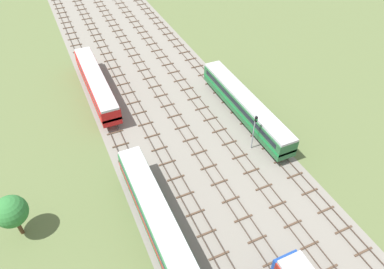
{
  "coord_description": "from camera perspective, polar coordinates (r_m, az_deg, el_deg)",
  "views": [
    {
      "loc": [
        -15.54,
        11.73,
        34.72
      ],
      "look_at": [
        0.0,
        45.9,
        1.5
      ],
      "focal_mm": 33.3,
      "sensor_mm": 36.0,
      "label": 1
    }
  ],
  "objects": [
    {
      "name": "passenger_coach_centre_right_midfar",
      "position": [
        54.31,
        8.45,
        4.75
      ],
      "size": [
        2.96,
        22.0,
        3.8
      ],
      "color": "#286638",
      "rests_on": "ground"
    },
    {
      "name": "diesel_railcar_far_left_far",
      "position": [
        60.62,
        -15.12,
        7.96
      ],
      "size": [
        2.96,
        20.5,
        3.8
      ],
      "color": "red",
      "rests_on": "ground"
    },
    {
      "name": "track_centre_left",
      "position": [
        59.05,
        -4.48,
        5.51
      ],
      "size": [
        2.4,
        126.0,
        0.29
      ],
      "color": "#47382D",
      "rests_on": "ground"
    },
    {
      "name": "lineside_tree_1",
      "position": [
        42.71,
        -27.0,
        -10.95
      ],
      "size": [
        3.52,
        3.52,
        5.68
      ],
      "color": "#4C331E",
      "rests_on": "ground"
    },
    {
      "name": "passenger_coach_far_left_mid",
      "position": [
        39.01,
        -5.09,
        -14.14
      ],
      "size": [
        2.96,
        22.0,
        3.8
      ],
      "color": "#286638",
      "rests_on": "ground"
    },
    {
      "name": "signal_post_nearest",
      "position": [
        48.55,
        9.95,
        1.0
      ],
      "size": [
        0.28,
        0.47,
        5.83
      ],
      "color": "gray",
      "rests_on": "ground"
    },
    {
      "name": "ground_plane",
      "position": [
        58.37,
        -4.12,
        4.88
      ],
      "size": [
        480.0,
        480.0,
        0.0
      ],
      "primitive_type": "plane",
      "color": "#5B6B3D"
    },
    {
      "name": "ballast_bed",
      "position": [
        58.37,
        -4.12,
        4.88
      ],
      "size": [
        23.06,
        176.0,
        0.01
      ],
      "primitive_type": "cube",
      "color": "gray",
      "rests_on": "ground"
    },
    {
      "name": "track_centre",
      "position": [
        60.48,
        -0.24,
        6.63
      ],
      "size": [
        2.4,
        126.0,
        0.29
      ],
      "color": "#47382D",
      "rests_on": "ground"
    },
    {
      "name": "track_far_left",
      "position": [
        57.29,
        -13.41,
        3.06
      ],
      "size": [
        2.4,
        126.0,
        0.29
      ],
      "color": "#47382D",
      "rests_on": "ground"
    },
    {
      "name": "track_left",
      "position": [
        57.98,
        -8.89,
        4.32
      ],
      "size": [
        2.4,
        126.0,
        0.29
      ],
      "color": "#47382D",
      "rests_on": "ground"
    },
    {
      "name": "track_centre_right",
      "position": [
        62.24,
        3.79,
        7.65
      ],
      "size": [
        2.4,
        126.0,
        0.29
      ],
      "color": "#47382D",
      "rests_on": "ground"
    }
  ]
}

